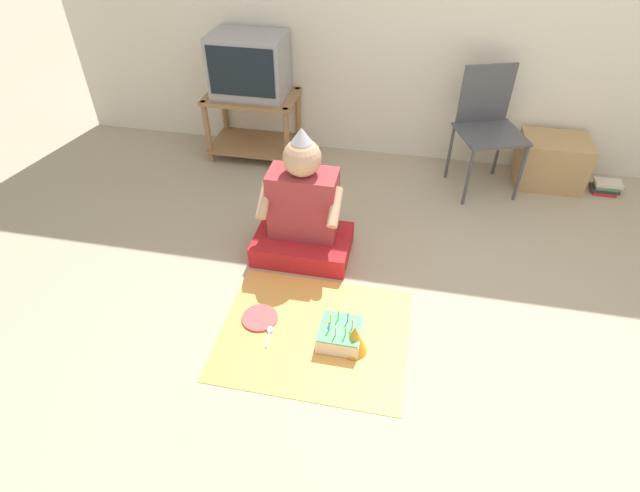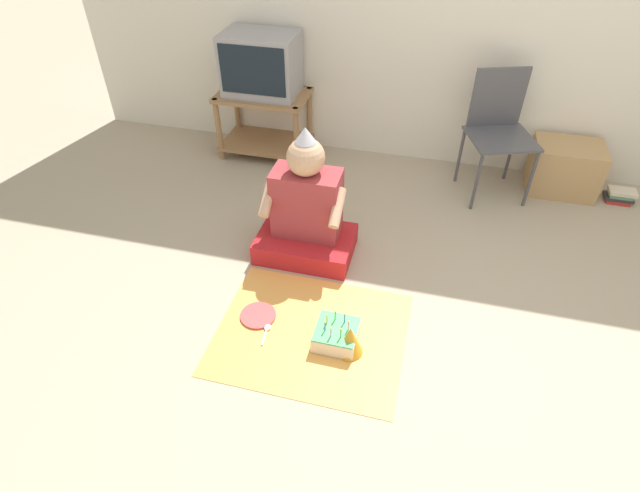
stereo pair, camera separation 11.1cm
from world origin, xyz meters
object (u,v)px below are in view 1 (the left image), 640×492
(folding_chair, at_px, (488,121))
(birthday_cake, at_px, (340,334))
(tv, at_px, (249,65))
(person_seated, at_px, (303,214))
(book_pile, at_px, (605,187))
(party_hat_blue, at_px, (355,338))
(cardboard_box_stack, at_px, (551,161))
(paper_plate, at_px, (260,318))

(folding_chair, height_order, birthday_cake, folding_chair)
(tv, distance_m, birthday_cake, 2.23)
(folding_chair, xyz_separation_m, person_seated, (-1.11, -1.06, -0.22))
(book_pile, relative_size, party_hat_blue, 1.15)
(person_seated, bearing_deg, book_pile, 28.30)
(birthday_cake, bearing_deg, cardboard_box_stack, 55.13)
(paper_plate, bearing_deg, book_pile, 38.64)
(party_hat_blue, xyz_separation_m, paper_plate, (-0.55, 0.11, -0.08))
(folding_chair, relative_size, book_pile, 4.29)
(tv, height_order, party_hat_blue, tv)
(folding_chair, xyz_separation_m, party_hat_blue, (-0.67, -1.80, -0.42))
(tv, distance_m, cardboard_box_stack, 2.39)
(folding_chair, distance_m, party_hat_blue, 1.97)
(folding_chair, height_order, party_hat_blue, folding_chair)
(book_pile, bearing_deg, paper_plate, -141.36)
(birthday_cake, bearing_deg, tv, 118.91)
(book_pile, distance_m, person_seated, 2.36)
(book_pile, xyz_separation_m, party_hat_blue, (-1.63, -1.85, 0.05))
(party_hat_blue, relative_size, paper_plate, 0.88)
(tv, height_order, paper_plate, tv)
(birthday_cake, height_order, paper_plate, birthday_cake)
(folding_chair, distance_m, birthday_cake, 1.96)
(party_hat_blue, bearing_deg, folding_chair, 69.47)
(tv, relative_size, birthday_cake, 2.50)
(tv, relative_size, book_pile, 2.73)
(folding_chair, distance_m, person_seated, 1.55)
(cardboard_box_stack, height_order, book_pile, cardboard_box_stack)
(birthday_cake, xyz_separation_m, party_hat_blue, (0.08, -0.05, 0.04))
(cardboard_box_stack, xyz_separation_m, book_pile, (0.42, -0.06, -0.14))
(cardboard_box_stack, distance_m, book_pile, 0.44)
(birthday_cake, bearing_deg, party_hat_blue, -30.55)
(birthday_cake, relative_size, party_hat_blue, 1.26)
(folding_chair, bearing_deg, book_pile, 2.99)
(person_seated, bearing_deg, cardboard_box_stack, 35.38)
(tv, distance_m, party_hat_blue, 2.30)
(folding_chair, relative_size, person_seated, 1.02)
(tv, height_order, cardboard_box_stack, tv)
(party_hat_blue, bearing_deg, birthday_cake, 149.45)
(tv, height_order, birthday_cake, tv)
(cardboard_box_stack, relative_size, party_hat_blue, 2.70)
(book_pile, height_order, birthday_cake, birthday_cake)
(cardboard_box_stack, height_order, party_hat_blue, cardboard_box_stack)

